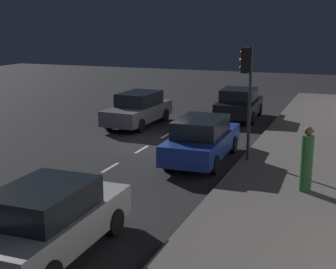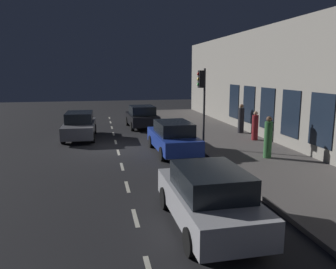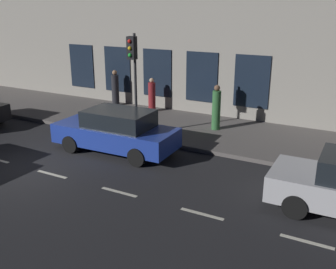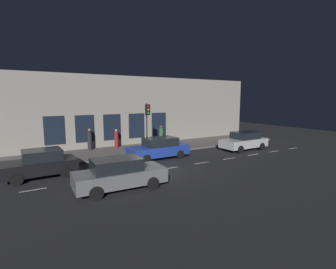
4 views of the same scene
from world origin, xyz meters
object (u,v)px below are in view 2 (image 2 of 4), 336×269
Objects in this scene: parked_car_0 at (173,137)px; parked_car_1 at (142,117)px; pedestrian_2 at (241,120)px; traffic_light at (202,90)px; pedestrian_1 at (268,138)px; pedestrian_0 at (255,127)px; parked_car_3 at (80,125)px; parked_car_2 at (209,197)px.

parked_car_0 is 1.15× the size of parked_car_1.
parked_car_0 is 6.48m from pedestrian_2.
traffic_light is 4.00m from pedestrian_1.
pedestrian_2 is (0.16, 2.29, 0.09)m from pedestrian_0.
pedestrian_2 is (9.93, -0.93, 0.20)m from parked_car_3.
parked_car_1 is 7.09m from pedestrian_2.
parked_car_0 and parked_car_3 have the same top height.
parked_car_2 is at bearing -22.75° from pedestrian_2.
traffic_light reaches higher than parked_car_3.
parked_car_2 is 0.96× the size of parked_car_3.
parked_car_2 is 11.25m from pedestrian_0.
parked_car_0 is at bearing -49.56° from pedestrian_2.
parked_car_0 is at bearing -88.96° from parked_car_1.
parked_car_0 is 2.51× the size of pedestrian_2.
parked_car_3 is at bearing 143.67° from traffic_light.
parked_car_3 is 11.07m from pedestrian_1.
traffic_light is 0.87× the size of parked_car_0.
pedestrian_2 is (3.74, 3.62, -2.10)m from traffic_light.
parked_car_1 is at bearing 92.29° from parked_car_0.
parked_car_1 and parked_car_3 have the same top height.
pedestrian_1 is (-1.25, -3.85, 0.12)m from pedestrian_0.
parked_car_2 is at bearing -45.30° from pedestrian_1.
pedestrian_0 is at bearing 156.01° from pedestrian_1.
pedestrian_2 is (5.24, 3.81, 0.20)m from parked_car_0.
pedestrian_0 is 0.90× the size of pedestrian_2.
parked_car_3 is (-6.18, 4.55, -2.30)m from traffic_light.
parked_car_1 is 8.52m from pedestrian_0.
pedestrian_0 is at bearing -51.56° from parked_car_1.
pedestrian_0 is 0.87× the size of pedestrian_1.
traffic_light is 2.43× the size of pedestrian_0.
parked_car_3 is 2.47× the size of pedestrian_2.
pedestrian_1 is at bearing 7.95° from pedestrian_0.
parked_car_0 is 6.66m from parked_car_3.
traffic_light is 4.41m from pedestrian_0.
pedestrian_2 is (1.41, 6.13, -0.04)m from pedestrian_1.
traffic_light is at bearing -78.12° from parked_car_1.
parked_car_3 is (-3.84, 12.77, -0.00)m from parked_car_2.
parked_car_0 is at bearing -173.02° from traffic_light.
traffic_light reaches higher than parked_car_1.
traffic_light is at bearing -43.59° from pedestrian_0.
parked_car_0 is at bearing -127.25° from pedestrian_1.
parked_car_0 is 8.08m from parked_car_2.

